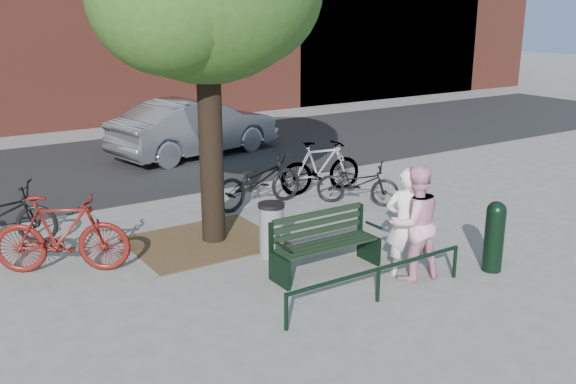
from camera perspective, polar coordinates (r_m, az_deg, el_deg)
ground at (r=9.91m, az=3.39°, el=-7.13°), size 90.00×90.00×0.00m
dirt_pit at (r=11.19m, az=-7.50°, el=-4.40°), size 2.40×2.00×0.02m
road at (r=17.16m, az=-13.67°, el=2.55°), size 40.00×7.00×0.01m
park_bench at (r=9.79m, az=3.16°, el=-4.40°), size 1.74×0.54×0.97m
guard_railing at (r=8.89m, az=8.05°, el=-7.25°), size 3.06×0.06×0.51m
person_left at (r=9.69m, az=10.40°, el=-2.66°), size 0.72×0.62×1.66m
person_right at (r=9.57m, az=11.15°, el=-2.72°), size 0.95×0.80×1.73m
bollard at (r=10.24m, az=17.88°, el=-3.57°), size 0.30×0.30×1.11m
litter_bin at (r=10.37m, az=-1.48°, el=-3.34°), size 0.44×0.44×0.89m
bicycle_b at (r=10.27m, az=-19.50°, el=-3.55°), size 2.06×1.49×1.22m
bicycle_c at (r=12.93m, az=-2.66°, el=1.02°), size 2.09×0.85×1.08m
bicycle_d at (r=13.90m, az=2.93°, el=2.24°), size 1.96×0.81×1.14m
bicycle_e at (r=13.15m, az=6.22°, el=0.78°), size 1.57×1.67×0.89m
parked_car at (r=17.56m, az=-8.24°, el=5.71°), size 4.96×2.61×1.55m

